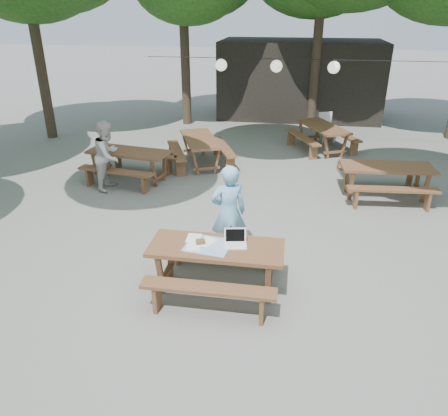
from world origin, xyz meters
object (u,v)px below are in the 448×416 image
woman (229,213)px  second_person (108,155)px  plastic_chair (326,133)px  picnic_table_nw (130,165)px  main_picnic_table (217,267)px

woman → second_person: (-3.25, 2.64, -0.03)m
plastic_chair → picnic_table_nw: bearing=-161.5°
main_picnic_table → woman: bearing=88.2°
main_picnic_table → second_person: (-3.22, 3.62, 0.42)m
woman → second_person: size_ratio=1.03×
main_picnic_table → plastic_chair: bearing=76.5°
picnic_table_nw → second_person: size_ratio=1.31×
main_picnic_table → woman: size_ratio=1.19×
picnic_table_nw → plastic_chair: bearing=50.0°
woman → plastic_chair: 7.81m
main_picnic_table → plastic_chair: plastic_chair is taller
main_picnic_table → second_person: second_person is taller
main_picnic_table → second_person: 4.86m
second_person → plastic_chair: bearing=-42.8°
picnic_table_nw → woman: 4.42m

